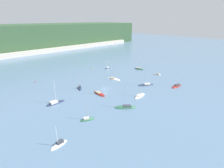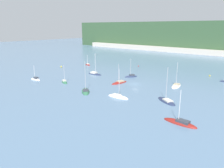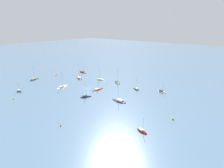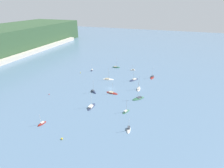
{
  "view_description": "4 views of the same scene",
  "coord_description": "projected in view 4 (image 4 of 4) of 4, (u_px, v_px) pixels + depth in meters",
  "views": [
    {
      "loc": [
        -55.72,
        -62.74,
        34.21
      ],
      "look_at": [
        3.62,
        -1.7,
        2.17
      ],
      "focal_mm": 28.0,
      "sensor_mm": 36.0,
      "label": 1
    },
    {
      "loc": [
        49.09,
        -72.7,
        23.04
      ],
      "look_at": [
        -0.88,
        -14.1,
        2.69
      ],
      "focal_mm": 35.0,
      "sensor_mm": 36.0,
      "label": 2
    },
    {
      "loc": [
        -74.07,
        68.49,
        37.31
      ],
      "look_at": [
        -9.37,
        -13.01,
        1.6
      ],
      "focal_mm": 28.0,
      "sensor_mm": 36.0,
      "label": 3
    },
    {
      "loc": [
        -102.69,
        -37.71,
        54.87
      ],
      "look_at": [
        3.69,
        0.58,
        1.77
      ],
      "focal_mm": 28.0,
      "sensor_mm": 36.0,
      "label": 4
    }
  ],
  "objects": [
    {
      "name": "sailboat_3",
      "position": [
        139.0,
        89.0,
        121.31
      ],
      "size": [
        8.09,
        3.05,
        10.58
      ],
      "rotation": [
        0.0,
        0.0,
        0.09
      ],
      "color": "silver",
      "rests_on": "ground_plane"
    },
    {
      "name": "sailboat_5",
      "position": [
        116.0,
        67.0,
        161.67
      ],
      "size": [
        3.39,
        7.72,
        10.31
      ],
      "rotation": [
        0.0,
        0.0,
        4.88
      ],
      "color": "#2D6647",
      "rests_on": "ground_plane"
    },
    {
      "name": "sailboat_8",
      "position": [
        129.0,
        130.0,
        82.68
      ],
      "size": [
        5.83,
        2.5,
        7.26
      ],
      "rotation": [
        0.0,
        0.0,
        3.29
      ],
      "color": "white",
      "rests_on": "ground_plane"
    },
    {
      "name": "sailboat_4",
      "position": [
        91.0,
        107.0,
        100.6
      ],
      "size": [
        8.53,
        2.91,
        11.11
      ],
      "rotation": [
        0.0,
        0.0,
        6.27
      ],
      "color": "#232D4C",
      "rests_on": "ground_plane"
    },
    {
      "name": "mooring_buoy_2",
      "position": [
        49.0,
        94.0,
        114.11
      ],
      "size": [
        0.53,
        0.53,
        0.53
      ],
      "color": "red",
      "rests_on": "ground_plane"
    },
    {
      "name": "sailboat_10",
      "position": [
        126.0,
        112.0,
        96.2
      ],
      "size": [
        5.68,
        3.74,
        8.33
      ],
      "rotation": [
        0.0,
        0.0,
        5.89
      ],
      "color": "#2D6647",
      "rests_on": "ground_plane"
    },
    {
      "name": "sailboat_1",
      "position": [
        138.0,
        99.0,
        109.4
      ],
      "size": [
        8.49,
        7.97,
        11.87
      ],
      "rotation": [
        0.0,
        0.0,
        2.42
      ],
      "color": "#2D6647",
      "rests_on": "ground_plane"
    },
    {
      "name": "sailboat_13",
      "position": [
        93.0,
        92.0,
        117.44
      ],
      "size": [
        4.72,
        6.24,
        9.44
      ],
      "rotation": [
        0.0,
        0.0,
        4.17
      ],
      "color": "#232D4C",
      "rests_on": "ground_plane"
    },
    {
      "name": "sailboat_0",
      "position": [
        108.0,
        79.0,
        136.76
      ],
      "size": [
        4.71,
        9.3,
        10.15
      ],
      "rotation": [
        0.0,
        0.0,
        4.91
      ],
      "color": "white",
      "rests_on": "ground_plane"
    },
    {
      "name": "sailboat_6",
      "position": [
        134.0,
        80.0,
        135.59
      ],
      "size": [
        9.13,
        7.14,
        11.56
      ],
      "rotation": [
        0.0,
        0.0,
        2.59
      ],
      "color": "#232D4C",
      "rests_on": "ground_plane"
    },
    {
      "name": "sailboat_2",
      "position": [
        92.0,
        70.0,
        154.19
      ],
      "size": [
        4.87,
        1.86,
        6.62
      ],
      "rotation": [
        0.0,
        0.0,
        3.21
      ],
      "color": "#232D4C",
      "rests_on": "ground_plane"
    },
    {
      "name": "sailboat_7",
      "position": [
        152.0,
        77.0,
        140.29
      ],
      "size": [
        8.8,
        2.88,
        9.23
      ],
      "rotation": [
        0.0,
        0.0,
        3.1
      ],
      "color": "maroon",
      "rests_on": "ground_plane"
    },
    {
      "name": "ground_plane",
      "position": [
        111.0,
        89.0,
        122.35
      ],
      "size": [
        600.0,
        600.0,
        0.0
      ],
      "primitive_type": "plane",
      "color": "slate"
    },
    {
      "name": "sailboat_9",
      "position": [
        133.0,
        70.0,
        155.0
      ],
      "size": [
        2.87,
        4.93,
        5.65
      ],
      "rotation": [
        0.0,
        0.0,
        1.88
      ],
      "color": "white",
      "rests_on": "ground_plane"
    },
    {
      "name": "mooring_buoy_0",
      "position": [
        62.0,
        139.0,
        76.82
      ],
      "size": [
        0.83,
        0.83,
        0.83
      ],
      "color": "yellow",
      "rests_on": "ground_plane"
    },
    {
      "name": "sailboat_12",
      "position": [
        112.0,
        93.0,
        116.05
      ],
      "size": [
        3.68,
        8.68,
        8.68
      ],
      "rotation": [
        0.0,
        0.0,
        4.6
      ],
      "color": "maroon",
      "rests_on": "ground_plane"
    },
    {
      "name": "sailboat_11",
      "position": [
        42.0,
        124.0,
        86.66
      ],
      "size": [
        5.02,
        2.69,
        6.89
      ],
      "rotation": [
        0.0,
        0.0,
        2.89
      ],
      "color": "maroon",
      "rests_on": "ground_plane"
    },
    {
      "name": "mooring_buoy_1",
      "position": [
        80.0,
        73.0,
        148.81
      ],
      "size": [
        0.64,
        0.64,
        0.64
      ],
      "color": "yellow",
      "rests_on": "ground_plane"
    }
  ]
}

